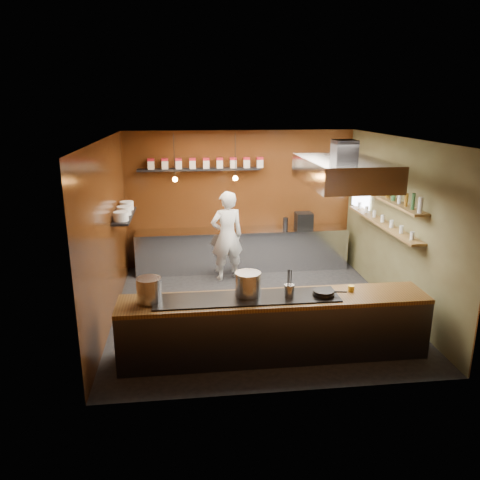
{
  "coord_description": "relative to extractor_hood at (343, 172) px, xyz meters",
  "views": [
    {
      "loc": [
        -1.2,
        -7.59,
        3.55
      ],
      "look_at": [
        -0.26,
        0.4,
        1.19
      ],
      "focal_mm": 35.0,
      "sensor_mm": 36.0,
      "label": 1
    }
  ],
  "objects": [
    {
      "name": "storage_tins",
      "position": [
        -2.05,
        2.76,
        -0.17
      ],
      "size": [
        2.43,
        0.13,
        0.22
      ],
      "color": "beige",
      "rests_on": "tin_shelf"
    },
    {
      "name": "plate_stacks",
      "position": [
        -3.64,
        1.4,
        -0.86
      ],
      "size": [
        0.26,
        1.16,
        0.16
      ],
      "color": "white",
      "rests_on": "plate_shelf"
    },
    {
      "name": "right_wall",
      "position": [
        1.2,
        0.4,
        -1.01
      ],
      "size": [
        0.0,
        5.0,
        5.0
      ],
      "primitive_type": "plane",
      "rotation": [
        1.57,
        0.0,
        -1.57
      ],
      "color": "brown",
      "rests_on": "ground"
    },
    {
      "name": "espresso_machine",
      "position": [
        0.05,
        2.51,
        -1.43
      ],
      "size": [
        0.36,
        0.34,
        0.36
      ],
      "primitive_type": "cube",
      "rotation": [
        0.0,
        0.0,
        0.01
      ],
      "color": "black",
      "rests_on": "prep_counter"
    },
    {
      "name": "butter_jar",
      "position": [
        -0.16,
        -1.11,
        -1.54
      ],
      "size": [
        0.12,
        0.12,
        0.08
      ],
      "primitive_type": "cylinder",
      "rotation": [
        0.0,
        0.0,
        0.28
      ],
      "color": "gold",
      "rests_on": "pass_counter"
    },
    {
      "name": "wine_glasses",
      "position": [
        1.04,
        0.7,
        -0.97
      ],
      "size": [
        0.07,
        2.37,
        0.13
      ],
      "color": "silver",
      "rests_on": "bottle_shelf_lower"
    },
    {
      "name": "bottles",
      "position": [
        1.04,
        0.7,
        -0.45
      ],
      "size": [
        0.06,
        2.66,
        0.24
      ],
      "color": "silver",
      "rests_on": "bottle_shelf_upper"
    },
    {
      "name": "window_pane",
      "position": [
        1.15,
        2.1,
        -0.61
      ],
      "size": [
        0.0,
        1.0,
        1.0
      ],
      "primitive_type": "plane",
      "rotation": [
        1.57,
        0.0,
        -1.57
      ],
      "color": "white",
      "rests_on": "right_wall"
    },
    {
      "name": "prep_counter",
      "position": [
        -1.3,
        2.57,
        -2.06
      ],
      "size": [
        4.6,
        0.65,
        0.9
      ],
      "primitive_type": "cube",
      "color": "silver",
      "rests_on": "floor"
    },
    {
      "name": "left_wall",
      "position": [
        -3.8,
        0.4,
        -1.01
      ],
      "size": [
        0.0,
        5.0,
        5.0
      ],
      "primitive_type": "plane",
      "rotation": [
        1.57,
        0.0,
        1.57
      ],
      "color": "#341709",
      "rests_on": "ground"
    },
    {
      "name": "utensil_crock",
      "position": [
        -1.11,
        -1.25,
        -1.47
      ],
      "size": [
        0.16,
        0.16,
        0.18
      ],
      "primitive_type": "cylinder",
      "rotation": [
        0.0,
        0.0,
        0.14
      ],
      "color": "#B5B7BC",
      "rests_on": "pass_counter"
    },
    {
      "name": "ceiling",
      "position": [
        -1.3,
        0.4,
        0.49
      ],
      "size": [
        5.0,
        5.0,
        0.0
      ],
      "primitive_type": "plane",
      "rotation": [
        3.14,
        0.0,
        0.0
      ],
      "color": "silver",
      "rests_on": "back_wall"
    },
    {
      "name": "chef",
      "position": [
        -1.69,
        2.0,
        -1.57
      ],
      "size": [
        0.76,
        0.58,
        1.86
      ],
      "primitive_type": "imported",
      "rotation": [
        0.0,
        0.0,
        3.36
      ],
      "color": "white",
      "rests_on": "floor"
    },
    {
      "name": "plate_shelf",
      "position": [
        -3.64,
        1.4,
        -0.96
      ],
      "size": [
        0.3,
        1.4,
        0.04
      ],
      "primitive_type": "cube",
      "color": "black",
      "rests_on": "left_wall"
    },
    {
      "name": "pendant_right",
      "position": [
        -1.5,
        2.1,
        -0.35
      ],
      "size": [
        0.1,
        0.1,
        0.95
      ],
      "color": "black",
      "rests_on": "ceiling"
    },
    {
      "name": "pass_counter",
      "position": [
        -1.3,
        -1.2,
        -2.04
      ],
      "size": [
        4.4,
        0.72,
        0.94
      ],
      "color": "#38383D",
      "rests_on": "floor"
    },
    {
      "name": "bottle_shelf_lower",
      "position": [
        1.04,
        0.7,
        -1.06
      ],
      "size": [
        0.26,
        2.8,
        0.04
      ],
      "primitive_type": "cube",
      "color": "brown",
      "rests_on": "right_wall"
    },
    {
      "name": "frying_pan",
      "position": [
        -0.61,
        -1.26,
        -1.53
      ],
      "size": [
        0.48,
        0.31,
        0.08
      ],
      "color": "black",
      "rests_on": "pass_counter"
    },
    {
      "name": "stockpot_large",
      "position": [
        -3.04,
        -1.16,
        -1.4
      ],
      "size": [
        0.45,
        0.45,
        0.33
      ],
      "primitive_type": "cylinder",
      "rotation": [
        0.0,
        0.0,
        0.37
      ],
      "color": "silver",
      "rests_on": "pass_counter"
    },
    {
      "name": "pendant_left",
      "position": [
        -2.7,
        2.1,
        -0.35
      ],
      "size": [
        0.1,
        0.1,
        0.95
      ],
      "color": "black",
      "rests_on": "ceiling"
    },
    {
      "name": "stockpot_small",
      "position": [
        -1.67,
        -1.13,
        -1.39
      ],
      "size": [
        0.43,
        0.43,
        0.34
      ],
      "primitive_type": "cylinder",
      "rotation": [
        0.0,
        0.0,
        0.21
      ],
      "color": "silver",
      "rests_on": "pass_counter"
    },
    {
      "name": "bottle_shelf_upper",
      "position": [
        1.04,
        0.7,
        -0.59
      ],
      "size": [
        0.26,
        2.8,
        0.04
      ],
      "primitive_type": "cube",
      "color": "brown",
      "rests_on": "right_wall"
    },
    {
      "name": "floor",
      "position": [
        -1.3,
        0.4,
        -2.51
      ],
      "size": [
        5.0,
        5.0,
        0.0
      ],
      "primitive_type": "plane",
      "color": "black",
      "rests_on": "ground"
    },
    {
      "name": "tin_shelf",
      "position": [
        -2.2,
        2.76,
        -0.31
      ],
      "size": [
        2.6,
        0.26,
        0.04
      ],
      "primitive_type": "cube",
      "color": "black",
      "rests_on": "back_wall"
    },
    {
      "name": "extractor_hood",
      "position": [
        0.0,
        0.0,
        0.0
      ],
      "size": [
        1.2,
        2.0,
        0.72
      ],
      "color": "#38383D",
      "rests_on": "ceiling"
    },
    {
      "name": "back_wall",
      "position": [
        -1.3,
        2.9,
        -1.01
      ],
      "size": [
        5.0,
        0.0,
        5.0
      ],
      "primitive_type": "plane",
      "rotation": [
        1.57,
        0.0,
        0.0
      ],
      "color": "#341709",
      "rests_on": "ground"
    }
  ]
}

